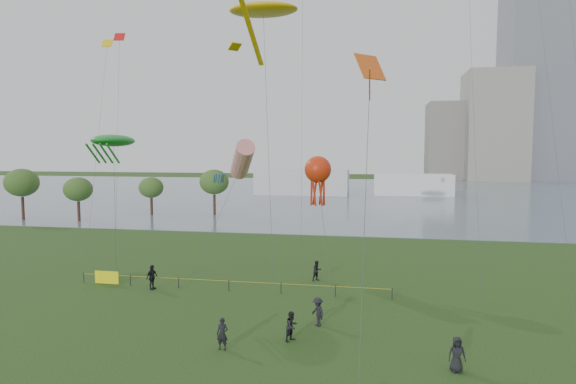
# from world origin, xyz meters

# --- Properties ---
(lake) EXTENTS (400.00, 120.00, 0.08)m
(lake) POSITION_xyz_m (0.00, 100.00, 0.02)
(lake) COLOR slate
(lake) RESTS_ON ground_plane
(tower) EXTENTS (24.00, 24.00, 120.00)m
(tower) POSITION_xyz_m (62.00, 168.00, 60.00)
(tower) COLOR slate
(tower) RESTS_ON ground_plane
(building_mid) EXTENTS (20.00, 20.00, 38.00)m
(building_mid) POSITION_xyz_m (46.00, 162.00, 19.00)
(building_mid) COLOR gray
(building_mid) RESTS_ON ground_plane
(building_low) EXTENTS (16.00, 18.00, 28.00)m
(building_low) POSITION_xyz_m (32.00, 168.00, 14.00)
(building_low) COLOR slate
(building_low) RESTS_ON ground_plane
(pavilion_left) EXTENTS (22.00, 8.00, 6.00)m
(pavilion_left) POSITION_xyz_m (-12.00, 95.00, 3.00)
(pavilion_left) COLOR silver
(pavilion_left) RESTS_ON ground_plane
(pavilion_right) EXTENTS (18.00, 7.00, 5.00)m
(pavilion_right) POSITION_xyz_m (14.00, 98.00, 2.50)
(pavilion_right) COLOR white
(pavilion_right) RESTS_ON ground_plane
(trees) EXTENTS (31.75, 15.33, 7.78)m
(trees) POSITION_xyz_m (-34.89, 50.22, 5.20)
(trees) COLOR #362118
(trees) RESTS_ON ground_plane
(fence) EXTENTS (24.07, 0.07, 1.05)m
(fence) POSITION_xyz_m (-11.62, 15.40, 0.55)
(fence) COLOR black
(fence) RESTS_ON ground_plane
(spectator_a) EXTENTS (0.96, 1.01, 1.66)m
(spectator_a) POSITION_xyz_m (0.79, 6.87, 0.83)
(spectator_a) COLOR black
(spectator_a) RESTS_ON ground_plane
(spectator_b) EXTENTS (1.19, 1.29, 1.74)m
(spectator_b) POSITION_xyz_m (1.93, 9.37, 0.87)
(spectator_b) COLOR black
(spectator_b) RESTS_ON ground_plane
(spectator_c) EXTENTS (0.74, 1.19, 1.88)m
(spectator_c) POSITION_xyz_m (-11.35, 14.73, 0.94)
(spectator_c) COLOR black
(spectator_c) RESTS_ON ground_plane
(spectator_d) EXTENTS (0.91, 0.67, 1.70)m
(spectator_d) POSITION_xyz_m (9.14, 4.60, 0.85)
(spectator_d) COLOR black
(spectator_d) RESTS_ON ground_plane
(spectator_f) EXTENTS (0.63, 0.43, 1.71)m
(spectator_f) POSITION_xyz_m (-2.63, 5.05, 0.85)
(spectator_f) COLOR black
(spectator_f) RESTS_ON ground_plane
(spectator_g) EXTENTS (1.01, 0.99, 1.64)m
(spectator_g) POSITION_xyz_m (0.68, 19.39, 0.82)
(spectator_g) COLOR black
(spectator_g) RESTS_ON ground_plane
(kite_stingray) EXTENTS (5.54, 10.21, 22.04)m
(kite_stingray) POSITION_xyz_m (-3.72, 19.49, 21.55)
(kite_stingray) COLOR #3F3F42
(kite_windsock) EXTENTS (4.51, 8.32, 11.53)m
(kite_windsock) POSITION_xyz_m (-6.49, 22.84, 9.68)
(kite_windsock) COLOR #3F3F42
(kite_creature) EXTENTS (2.64, 4.87, 11.75)m
(kite_creature) POSITION_xyz_m (-14.95, 16.06, 11.26)
(kite_creature) COLOR #3F3F42
(kite_octopus) EXTENTS (2.87, 7.25, 10.08)m
(kite_octopus) POSITION_xyz_m (0.68, 19.62, 8.93)
(kite_octopus) COLOR #3F3F42
(kite_delta) EXTENTS (1.64, 10.47, 15.36)m
(kite_delta) POSITION_xyz_m (4.85, 5.89, 14.06)
(kite_delta) COLOR #3F3F42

